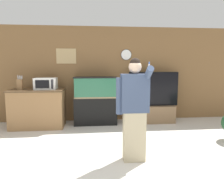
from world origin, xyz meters
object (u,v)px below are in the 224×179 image
Objects in this scene: microwave at (46,84)px; person_standing at (134,108)px; counter_island at (38,108)px; aquarium_on_stand at (95,101)px; knife_block at (20,84)px; tv_on_stand at (153,108)px.

person_standing is (1.82, -2.01, -0.23)m from microwave.
counter_island is 1.05× the size of aquarium_on_stand.
microwave is 0.62m from knife_block.
knife_block reaches higher than microwave.
knife_block is 0.28× the size of aquarium_on_stand.
aquarium_on_stand is 0.76× the size of person_standing.
tv_on_stand is at bearing 2.10° from knife_block.
aquarium_on_stand is 0.91× the size of tv_on_stand.
tv_on_stand is (2.99, 0.15, -0.08)m from counter_island.
microwave is at bearing -177.80° from tv_on_stand.
aquarium_on_stand is (1.43, 0.13, 0.15)m from counter_island.
microwave is at bearing -176.01° from aquarium_on_stand.
microwave is at bearing 132.10° from person_standing.
person_standing is (0.59, -2.10, 0.24)m from aquarium_on_stand.
tv_on_stand is (2.79, 0.11, -0.69)m from microwave.
knife_block is at bearing 176.32° from counter_island.
counter_island is 1.45m from aquarium_on_stand.
person_standing reaches higher than tv_on_stand.
tv_on_stand reaches higher than aquarium_on_stand.
tv_on_stand is at bearing 2.20° from microwave.
person_standing reaches higher than knife_block.
microwave is 1.48× the size of knife_block.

